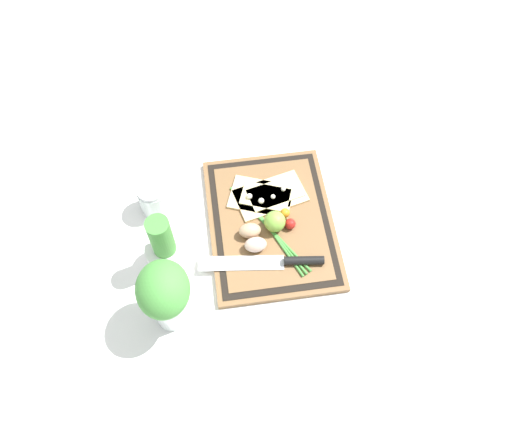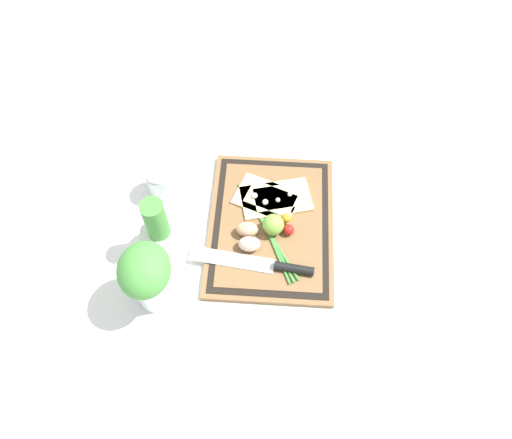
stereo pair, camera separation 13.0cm
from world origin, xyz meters
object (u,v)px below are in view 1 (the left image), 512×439
object	(u,v)px
pizza_slice_far	(262,197)
cherry_tomato_yellow	(285,213)
knife	(282,261)
egg_brown	(250,231)
herb_glass	(165,295)
pizza_slice_near	(272,195)
sauce_jar	(155,199)
herb_pot	(166,250)
cherry_tomato_red	(290,224)
lime	(275,221)
egg_pink	(256,245)

from	to	relation	value
pizza_slice_far	cherry_tomato_yellow	bearing A→B (deg)	-140.63
knife	egg_brown	size ratio (longest dim) A/B	5.55
herb_glass	knife	bearing A→B (deg)	-72.03
egg_brown	herb_glass	world-z (taller)	herb_glass
pizza_slice_near	sauce_jar	size ratio (longest dim) A/B	2.12
pizza_slice_near	pizza_slice_far	bearing A→B (deg)	93.00
herb_pot	sauce_jar	xyz separation A→B (m)	(0.17, 0.03, -0.03)
cherry_tomato_red	herb_pot	size ratio (longest dim) A/B	0.14
cherry_tomato_yellow	herb_glass	xyz separation A→B (m)	(-0.23, 0.31, 0.10)
lime	cherry_tomato_yellow	distance (m)	0.05
egg_brown	cherry_tomato_red	bearing A→B (deg)	-85.54
lime	herb_glass	world-z (taller)	herb_glass
pizza_slice_far	cherry_tomato_yellow	world-z (taller)	cherry_tomato_yellow
egg_brown	lime	size ratio (longest dim) A/B	1.02
egg_brown	herb_glass	size ratio (longest dim) A/B	0.26
egg_pink	sauce_jar	distance (m)	0.30
egg_pink	sauce_jar	bearing A→B (deg)	55.71
knife	lime	size ratio (longest dim) A/B	5.66
egg_pink	herb_pot	world-z (taller)	herb_pot
cherry_tomato_red	cherry_tomato_yellow	bearing A→B (deg)	12.64
knife	egg_brown	world-z (taller)	egg_brown
sauce_jar	cherry_tomato_yellow	bearing A→B (deg)	-103.88
egg_brown	lime	bearing A→B (deg)	-78.67
cherry_tomato_red	pizza_slice_far	bearing A→B (deg)	31.33
cherry_tomato_yellow	egg_brown	bearing A→B (deg)	113.73
knife	sauce_jar	world-z (taller)	sauce_jar
egg_pink	cherry_tomato_yellow	size ratio (longest dim) A/B	2.21
lime	cherry_tomato_red	xyz separation A→B (m)	(-0.00, -0.04, -0.01)
herb_pot	herb_glass	distance (m)	0.15
egg_pink	cherry_tomato_yellow	world-z (taller)	egg_pink
lime	herb_glass	distance (m)	0.35
pizza_slice_far	egg_brown	bearing A→B (deg)	156.56
pizza_slice_near	egg_pink	world-z (taller)	egg_pink
cherry_tomato_yellow	herb_glass	world-z (taller)	herb_glass
cherry_tomato_red	cherry_tomato_yellow	world-z (taller)	cherry_tomato_red
pizza_slice_near	egg_brown	world-z (taller)	egg_brown
herb_glass	herb_pot	bearing A→B (deg)	0.59
herb_pot	egg_pink	bearing A→B (deg)	-89.89
cherry_tomato_red	lime	bearing A→B (deg)	82.99
lime	herb_glass	xyz separation A→B (m)	(-0.20, 0.28, 0.08)
pizza_slice_far	egg_brown	size ratio (longest dim) A/B	3.37
cherry_tomato_red	sauce_jar	distance (m)	0.37
pizza_slice_far	herb_pot	bearing A→B (deg)	119.94
lime	egg_brown	bearing A→B (deg)	101.33
knife	cherry_tomato_yellow	distance (m)	0.14
pizza_slice_near	knife	size ratio (longest dim) A/B	0.65
knife	egg_brown	xyz separation A→B (m)	(0.09, 0.07, 0.01)
pizza_slice_far	pizza_slice_near	bearing A→B (deg)	-87.00
pizza_slice_far	sauce_jar	size ratio (longest dim) A/B	1.98
cherry_tomato_yellow	lime	bearing A→B (deg)	132.85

